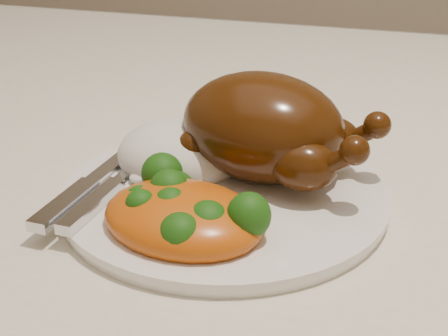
% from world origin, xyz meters
% --- Properties ---
extents(dining_table, '(1.60, 0.90, 0.76)m').
position_xyz_m(dining_table, '(0.00, 0.00, 0.67)').
color(dining_table, brown).
rests_on(dining_table, floor).
extents(tablecloth, '(1.73, 1.03, 0.18)m').
position_xyz_m(tablecloth, '(0.00, 0.00, 0.74)').
color(tablecloth, beige).
rests_on(tablecloth, dining_table).
extents(dinner_plate, '(0.30, 0.30, 0.01)m').
position_xyz_m(dinner_plate, '(-0.07, -0.19, 0.77)').
color(dinner_plate, white).
rests_on(dinner_plate, tablecloth).
extents(roast_chicken, '(0.19, 0.14, 0.09)m').
position_xyz_m(roast_chicken, '(-0.05, -0.15, 0.82)').
color(roast_chicken, '#431F07').
rests_on(roast_chicken, dinner_plate).
extents(rice_mound, '(0.13, 0.12, 0.06)m').
position_xyz_m(rice_mound, '(-0.13, -0.16, 0.79)').
color(rice_mound, white).
rests_on(rice_mound, dinner_plate).
extents(mac_and_cheese, '(0.14, 0.12, 0.05)m').
position_xyz_m(mac_and_cheese, '(-0.08, -0.26, 0.79)').
color(mac_and_cheese, '#D4570D').
rests_on(mac_and_cheese, dinner_plate).
extents(cutlery, '(0.04, 0.19, 0.01)m').
position_xyz_m(cutlery, '(-0.17, -0.24, 0.79)').
color(cutlery, silver).
rests_on(cutlery, dinner_plate).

